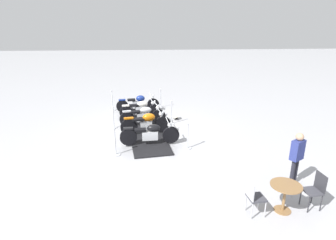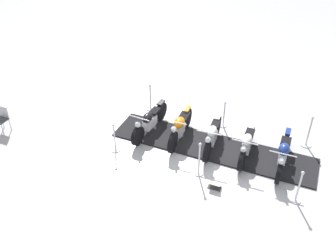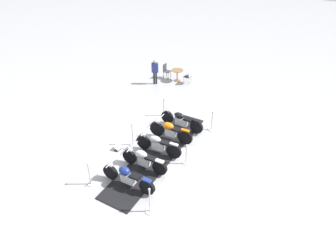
% 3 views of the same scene
% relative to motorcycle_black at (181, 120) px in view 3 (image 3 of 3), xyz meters
% --- Properties ---
extents(ground_plane, '(80.00, 80.00, 0.00)m').
position_rel_motorcycle_black_xyz_m(ground_plane, '(0.31, -2.19, -0.47)').
color(ground_plane, '#B2B2B7').
extents(display_platform, '(2.24, 6.75, 0.05)m').
position_rel_motorcycle_black_xyz_m(display_platform, '(0.31, -2.19, -0.45)').
color(display_platform, black).
rests_on(display_platform, ground_plane).
extents(motorcycle_black, '(2.30, 0.74, 0.96)m').
position_rel_motorcycle_black_xyz_m(motorcycle_black, '(0.00, 0.00, 0.00)').
color(motorcycle_black, black).
rests_on(motorcycle_black, display_platform).
extents(motorcycle_copper, '(2.14, 0.76, 1.04)m').
position_rel_motorcycle_black_xyz_m(motorcycle_copper, '(0.14, -1.10, 0.07)').
color(motorcycle_copper, black).
rests_on(motorcycle_copper, display_platform).
extents(motorcycle_chrome, '(2.11, 0.76, 0.99)m').
position_rel_motorcycle_black_xyz_m(motorcycle_chrome, '(0.28, -2.20, 0.03)').
color(motorcycle_chrome, black).
rests_on(motorcycle_chrome, display_platform).
extents(motorcycle_cream, '(2.04, 0.78, 0.92)m').
position_rel_motorcycle_black_xyz_m(motorcycle_cream, '(0.42, -3.29, 0.01)').
color(motorcycle_cream, black).
rests_on(motorcycle_cream, display_platform).
extents(motorcycle_navy, '(2.27, 0.75, 0.93)m').
position_rel_motorcycle_black_xyz_m(motorcycle_navy, '(0.55, -4.39, 0.02)').
color(motorcycle_navy, black).
rests_on(motorcycle_navy, display_platform).
extents(stanchion_left_front, '(0.35, 0.35, 1.05)m').
position_rel_motorcycle_black_xyz_m(stanchion_left_front, '(1.28, 0.77, -0.15)').
color(stanchion_left_front, silver).
rests_on(stanchion_left_front, ground_plane).
extents(stanchion_right_front, '(0.30, 0.30, 1.03)m').
position_rel_motorcycle_black_xyz_m(stanchion_right_front, '(-1.37, 0.43, -0.12)').
color(stanchion_right_front, silver).
rests_on(stanchion_right_front, ground_plane).
extents(stanchion_left_rear, '(0.36, 0.36, 1.13)m').
position_rel_motorcycle_black_xyz_m(stanchion_left_rear, '(1.99, -4.82, -0.13)').
color(stanchion_left_rear, silver).
rests_on(stanchion_left_rear, ground_plane).
extents(stanchion_right_rear, '(0.29, 0.29, 1.07)m').
position_rel_motorcycle_black_xyz_m(stanchion_right_rear, '(-0.66, -5.15, -0.09)').
color(stanchion_right_rear, silver).
rests_on(stanchion_right_rear, ground_plane).
extents(stanchion_left_mid, '(0.29, 0.29, 1.01)m').
position_rel_motorcycle_black_xyz_m(stanchion_left_mid, '(1.63, -2.02, -0.11)').
color(stanchion_left_mid, silver).
rests_on(stanchion_left_mid, ground_plane).
extents(stanchion_right_mid, '(0.30, 0.30, 1.15)m').
position_rel_motorcycle_black_xyz_m(stanchion_right_mid, '(-1.01, -2.36, -0.07)').
color(stanchion_right_mid, silver).
rests_on(stanchion_right_mid, ground_plane).
extents(info_placard, '(0.30, 0.40, 0.22)m').
position_rel_motorcycle_black_xyz_m(info_placard, '(-1.32, -3.02, -0.40)').
color(info_placard, '#333338').
rests_on(info_placard, ground_plane).
extents(cafe_table, '(0.76, 0.76, 0.74)m').
position_rel_motorcycle_black_xyz_m(cafe_table, '(-3.22, 4.32, 0.09)').
color(cafe_table, olive).
rests_on(cafe_table, ground_plane).
extents(cafe_chair_near_table, '(0.43, 0.43, 0.92)m').
position_rel_motorcycle_black_xyz_m(cafe_chair_near_table, '(-2.40, 4.40, 0.06)').
color(cafe_chair_near_table, '#B7B7BC').
rests_on(cafe_chair_near_table, ground_plane).
extents(cafe_chair_across_table, '(0.43, 0.43, 0.96)m').
position_rel_motorcycle_black_xyz_m(cafe_chair_across_table, '(-4.04, 4.25, 0.08)').
color(cafe_chair_across_table, '#2D2D33').
rests_on(cafe_chair_across_table, ground_plane).
extents(bystander_person, '(0.46, 0.40, 1.61)m').
position_rel_motorcycle_black_xyz_m(bystander_person, '(-4.09, 3.14, 0.49)').
color(bystander_person, '#23232D').
rests_on(bystander_person, ground_plane).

